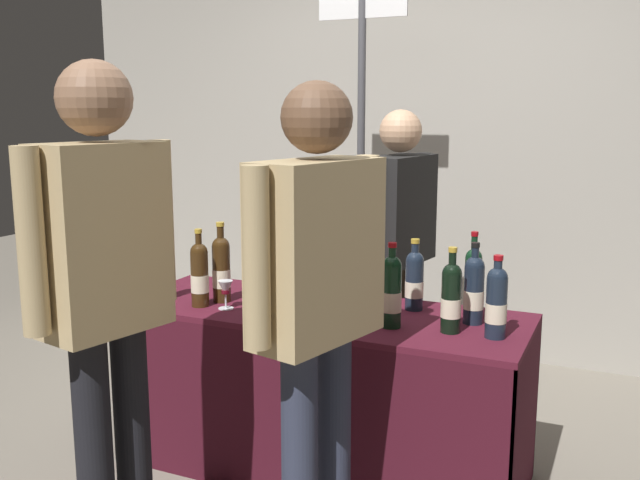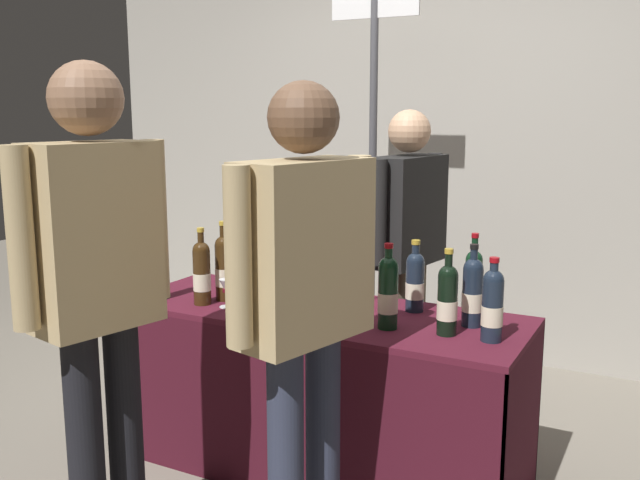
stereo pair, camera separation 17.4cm
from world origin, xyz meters
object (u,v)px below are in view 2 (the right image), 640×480
object	(u,v)px
featured_wine_bottle	(160,265)
wine_glass_near_vendor	(227,288)
tasting_table	(320,360)
wine_glass_mid	(336,286)
display_bottle_0	(447,299)
vendor_presenter	(407,233)
flower_vase	(277,275)
taster_foreground_right	(304,286)
booth_signpost	(373,141)

from	to	relation	value
featured_wine_bottle	wine_glass_near_vendor	size ratio (longest dim) A/B	2.88
tasting_table	wine_glass_near_vendor	bearing A→B (deg)	-157.45
wine_glass_mid	featured_wine_bottle	bearing A→B (deg)	-167.77
display_bottle_0	wine_glass_near_vendor	bearing A→B (deg)	-175.46
featured_wine_bottle	display_bottle_0	xyz separation A→B (m)	(1.30, 0.09, -0.01)
featured_wine_bottle	vendor_presenter	distance (m)	1.26
wine_glass_near_vendor	flower_vase	xyz separation A→B (m)	(0.10, 0.24, 0.02)
featured_wine_bottle	wine_glass_mid	xyz separation A→B (m)	(0.79, 0.17, -0.04)
tasting_table	taster_foreground_right	size ratio (longest dim) A/B	1.06
display_bottle_0	flower_vase	size ratio (longest dim) A/B	0.92
display_bottle_0	vendor_presenter	distance (m)	1.01
featured_wine_bottle	tasting_table	bearing A→B (deg)	13.34
featured_wine_bottle	vendor_presenter	size ratio (longest dim) A/B	0.23
wine_glass_near_vendor	vendor_presenter	world-z (taller)	vendor_presenter
flower_vase	taster_foreground_right	distance (m)	0.91
display_bottle_0	booth_signpost	xyz separation A→B (m)	(-0.82, 1.18, 0.53)
display_bottle_0	vendor_presenter	world-z (taller)	vendor_presenter
taster_foreground_right	booth_signpost	bearing A→B (deg)	30.62
display_bottle_0	wine_glass_near_vendor	world-z (taller)	display_bottle_0
featured_wine_bottle	taster_foreground_right	world-z (taller)	taster_foreground_right
wine_glass_near_vendor	vendor_presenter	distance (m)	1.06
tasting_table	booth_signpost	size ratio (longest dim) A/B	0.77
tasting_table	flower_vase	world-z (taller)	flower_vase
featured_wine_bottle	flower_vase	distance (m)	0.52
tasting_table	wine_glass_near_vendor	size ratio (longest dim) A/B	14.22
featured_wine_bottle	taster_foreground_right	bearing A→B (deg)	-24.89
taster_foreground_right	booth_signpost	size ratio (longest dim) A/B	0.73
tasting_table	wine_glass_near_vendor	xyz separation A→B (m)	(-0.37, -0.15, 0.31)
wine_glass_mid	tasting_table	bearing A→B (deg)	-178.86
tasting_table	taster_foreground_right	distance (m)	0.85
display_bottle_0	vendor_presenter	bearing A→B (deg)	119.52
wine_glass_near_vendor	flower_vase	distance (m)	0.26
display_bottle_0	taster_foreground_right	size ratio (longest dim) A/B	0.20
vendor_presenter	booth_signpost	distance (m)	0.64
wine_glass_near_vendor	taster_foreground_right	xyz separation A→B (m)	(0.64, -0.48, 0.19)
wine_glass_mid	taster_foreground_right	distance (m)	0.68
taster_foreground_right	booth_signpost	distance (m)	1.85
wine_glass_mid	vendor_presenter	xyz separation A→B (m)	(0.01, 0.79, 0.10)
flower_vase	taster_foreground_right	world-z (taller)	taster_foreground_right
vendor_presenter	booth_signpost	bearing A→B (deg)	-124.09
wine_glass_mid	taster_foreground_right	xyz separation A→B (m)	(0.20, -0.63, 0.16)
tasting_table	display_bottle_0	bearing A→B (deg)	-7.70
wine_glass_near_vendor	wine_glass_mid	world-z (taller)	wine_glass_mid
wine_glass_mid	flower_vase	distance (m)	0.35
wine_glass_near_vendor	booth_signpost	world-z (taller)	booth_signpost
flower_vase	display_bottle_0	bearing A→B (deg)	-10.95
display_bottle_0	booth_signpost	bearing A→B (deg)	124.95
featured_wine_bottle	display_bottle_0	world-z (taller)	featured_wine_bottle
featured_wine_bottle	wine_glass_mid	size ratio (longest dim) A/B	2.31
wine_glass_mid	vendor_presenter	world-z (taller)	vendor_presenter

